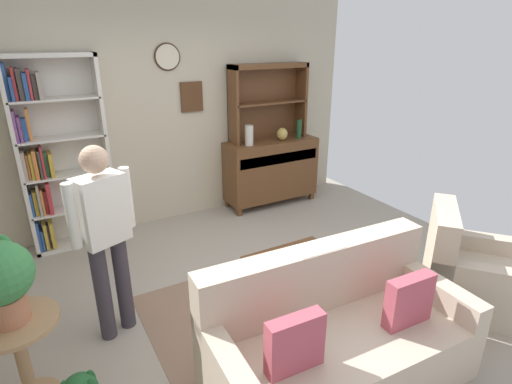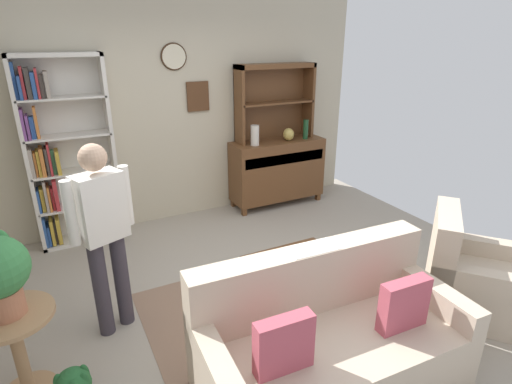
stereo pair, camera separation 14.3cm
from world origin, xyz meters
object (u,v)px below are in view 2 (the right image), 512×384
Objects in this scene: bookshelf at (63,155)px; armchair_floral at (470,279)px; sideboard at (277,169)px; sideboard_hutch at (274,92)px; vase_round at (288,134)px; vase_tall at (255,135)px; book_stack at (293,259)px; couch_floral at (329,342)px; bottle_wine at (306,129)px; coffee_table at (292,265)px; plant_stand at (18,347)px; person_reading at (103,228)px.

bookshelf reaches higher than armchair_floral.
sideboard is 2.88m from armchair_floral.
vase_round is (0.13, -0.18, -0.55)m from sideboard_hutch.
vase_tall is 2.96m from armchair_floral.
vase_round is at bearing 59.75° from book_stack.
vase_tall is at bearing -4.15° from bookshelf.
bookshelf is 2.77m from book_stack.
armchair_floral reaches higher than book_stack.
sideboard is 0.71× the size of couch_floral.
sideboard is at bearing 152.83° from vase_round.
armchair_floral is at bearing -84.52° from sideboard_hutch.
couch_floral is 8.75× the size of book_stack.
bottle_wine reaches higher than vase_tall.
couch_floral is 0.94m from coffee_table.
bookshelf is 2.77m from coffee_table.
vase_round is 0.21× the size of coffee_table.
armchair_floral is 1.55m from book_stack.
bookshelf is at bearing 127.66° from coffee_table.
sideboard_hutch is 0.60m from vase_round.
book_stack is at bearing 150.76° from armchair_floral.
couch_floral is at bearing -105.43° from book_stack.
coffee_table is (2.13, 0.10, -0.05)m from plant_stand.
vase_tall is 1.24× the size of book_stack.
couch_floral is at bearing -106.51° from coffee_table.
sideboard is at bearing 11.63° from vase_tall.
sideboard is at bearing 66.33° from couch_floral.
plant_stand is (-2.76, -2.06, -0.65)m from vase_tall.
person_reading is (-2.90, -1.61, -0.15)m from bottle_wine.
couch_floral is 1.84m from person_reading.
bottle_wine is at bearing -26.96° from sideboard_hutch.
vase_round is 0.26× the size of plant_stand.
bookshelf is at bearing 135.04° from armchair_floral.
plant_stand is 2.14m from coffee_table.
bottle_wine is 4.15m from plant_stand.
book_stack is at bearing -120.25° from vase_round.
sideboard_hutch is at bearing 90.00° from sideboard.
sideboard_hutch is at bearing 35.53° from plant_stand.
bookshelf is 9.99× the size of book_stack.
bottle_wine is (0.39, -0.20, -0.51)m from sideboard_hutch.
bookshelf is at bearing 176.74° from bottle_wine.
bottle_wine is at bearing 30.09° from plant_stand.
sideboard_hutch is at bearing 35.84° from person_reading.
book_stack is at bearing -116.70° from sideboard.
vase_round is at bearing 31.80° from person_reading.
sideboard is 6.19× the size of book_stack.
bookshelf is at bearing 94.95° from person_reading.
sideboard_hutch is 1.38× the size of coffee_table.
plant_stand is (-3.15, -2.14, -0.11)m from sideboard.
bottle_wine is (0.39, -0.09, 0.54)m from sideboard.
coffee_table is at bearing -12.84° from person_reading.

